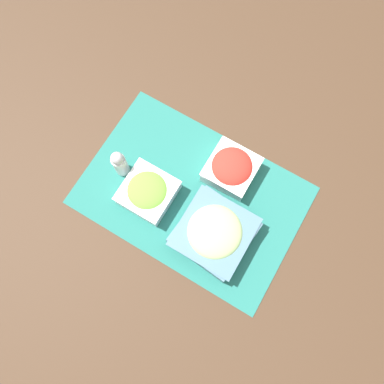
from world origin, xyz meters
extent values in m
plane|color=#422D1E|center=(0.00, 0.00, 0.00)|extent=(3.00, 3.00, 0.00)
cube|color=#236B60|center=(0.00, 0.00, 0.00)|extent=(0.58, 0.39, 0.00)
cube|color=white|center=(0.06, 0.11, 0.03)|extent=(0.13, 0.13, 0.04)
cube|color=white|center=(0.06, 0.11, 0.05)|extent=(0.13, 0.13, 0.00)
ellipsoid|color=red|center=(0.06, 0.11, 0.05)|extent=(0.11, 0.11, 0.05)
cube|color=slate|center=(0.11, -0.06, 0.03)|extent=(0.19, 0.19, 0.05)
cube|color=slate|center=(0.11, -0.06, 0.05)|extent=(0.18, 0.18, 0.00)
ellipsoid|color=#A8CC7F|center=(0.11, -0.06, 0.05)|extent=(0.14, 0.14, 0.05)
cube|color=white|center=(-0.10, -0.06, 0.03)|extent=(0.13, 0.13, 0.04)
cube|color=white|center=(-0.10, -0.06, 0.05)|extent=(0.13, 0.13, 0.00)
ellipsoid|color=#6BAD38|center=(-0.10, -0.06, 0.05)|extent=(0.11, 0.11, 0.03)
cylinder|color=silver|center=(-0.20, -0.03, 0.04)|extent=(0.04, 0.04, 0.08)
sphere|color=#B2B2B7|center=(-0.20, -0.03, 0.09)|extent=(0.03, 0.03, 0.03)
camera|label=1|loc=(0.13, -0.23, 0.99)|focal=35.00mm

